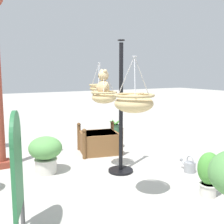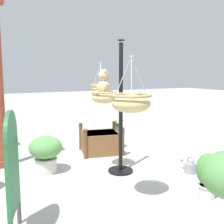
{
  "view_description": "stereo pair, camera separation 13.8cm",
  "coord_description": "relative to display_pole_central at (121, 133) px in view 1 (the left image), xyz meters",
  "views": [
    {
      "loc": [
        -4.18,
        2.4,
        1.75
      ],
      "look_at": [
        -0.0,
        0.11,
        1.06
      ],
      "focal_mm": 43.74,
      "sensor_mm": 36.0,
      "label": 1
    },
    {
      "loc": [
        -4.25,
        2.28,
        1.75
      ],
      "look_at": [
        -0.0,
        0.11,
        1.06
      ],
      "focal_mm": 43.74,
      "sensor_mm": 36.0,
      "label": 2
    }
  ],
  "objects": [
    {
      "name": "display_pole_central",
      "position": [
        0.0,
        0.0,
        0.0
      ],
      "size": [
        0.44,
        0.44,
        2.3
      ],
      "color": "black",
      "rests_on": "ground"
    },
    {
      "name": "watering_can",
      "position": [
        -0.6,
        -1.06,
        -0.6
      ],
      "size": [
        0.35,
        0.2,
        0.3
      ],
      "color": "gray",
      "rests_on": "ground"
    },
    {
      "name": "potted_plant_conical_shrub",
      "position": [
        -1.44,
        -0.6,
        -0.35
      ],
      "size": [
        0.32,
        0.32,
        0.64
      ],
      "color": "beige",
      "rests_on": "ground"
    },
    {
      "name": "potted_plant_tall_leafy",
      "position": [
        0.58,
        1.18,
        -0.32
      ],
      "size": [
        0.58,
        0.58,
        0.65
      ],
      "color": "beige",
      "rests_on": "ground"
    },
    {
      "name": "display_sign_board",
      "position": [
        -1.16,
        1.94,
        0.12
      ],
      "size": [
        0.55,
        0.2,
        1.38
      ],
      "color": "#286B3D",
      "rests_on": "ground"
    },
    {
      "name": "wooden_planter_box",
      "position": [
        1.23,
        -0.18,
        -0.45
      ],
      "size": [
        0.94,
        1.01,
        0.63
      ],
      "color": "brown",
      "rests_on": "ground"
    },
    {
      "name": "hanging_basket_right_low",
      "position": [
        1.22,
        -0.18,
        0.74
      ],
      "size": [
        0.44,
        0.44,
        0.62
      ],
      "color": "tan"
    },
    {
      "name": "ground_plane",
      "position": [
        0.16,
        -0.02,
        -0.7
      ],
      "size": [
        40.0,
        40.0,
        0.0
      ],
      "primitive_type": "plane",
      "color": "#ADAAA3"
    },
    {
      "name": "hanging_basket_with_teddy",
      "position": [
        0.15,
        0.25,
        0.64
      ],
      "size": [
        0.45,
        0.45,
        0.56
      ],
      "color": "tan"
    },
    {
      "name": "potted_plant_trailing_ivy",
      "position": [
        2.85,
        -1.5,
        -0.55
      ],
      "size": [
        0.4,
        0.42,
        0.38
      ],
      "color": "#2D5638",
      "rests_on": "ground"
    },
    {
      "name": "hanging_basket_left_high",
      "position": [
        -1.11,
        0.47,
        0.68
      ],
      "size": [
        0.53,
        0.53,
        0.72
      ],
      "color": "tan"
    },
    {
      "name": "teddy_bear",
      "position": [
        0.15,
        0.27,
        0.85
      ],
      "size": [
        0.32,
        0.29,
        0.46
      ],
      "color": "tan"
    }
  ]
}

